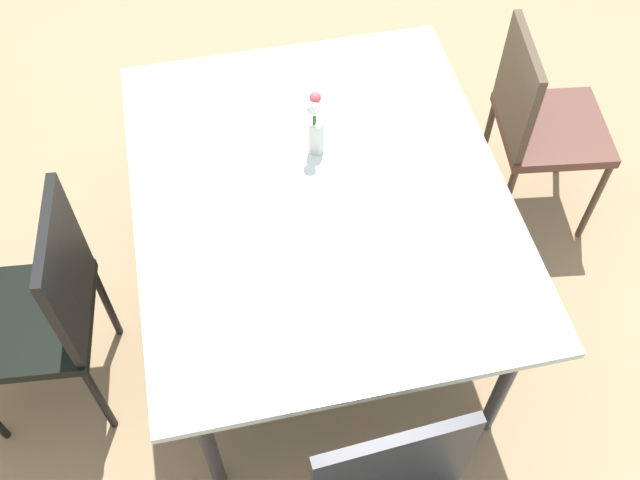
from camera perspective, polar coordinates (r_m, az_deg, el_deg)
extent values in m
plane|color=#9E7F5B|center=(3.01, -0.99, -4.64)|extent=(12.00, 12.00, 0.00)
cube|color=silver|center=(2.40, 0.00, 3.61)|extent=(1.45, 1.20, 0.03)
cube|color=#333338|center=(2.42, 0.00, 3.22)|extent=(1.42, 1.17, 0.02)
cylinder|color=#333338|center=(2.52, 14.02, -10.61)|extent=(0.05, 0.05, 0.70)
cylinder|color=#333338|center=(3.16, 6.37, 9.16)|extent=(0.05, 0.05, 0.70)
cylinder|color=#333338|center=(2.40, -8.62, -15.18)|extent=(0.05, 0.05, 0.70)
cylinder|color=#333338|center=(3.06, -11.37, 6.37)|extent=(0.05, 0.05, 0.70)
cube|color=brown|center=(3.08, 17.50, 8.18)|extent=(0.46, 0.46, 0.04)
cube|color=#4C3D2D|center=(2.87, 14.96, 11.14)|extent=(0.39, 0.08, 0.42)
cylinder|color=#4C3D2D|center=(3.42, 18.68, 7.66)|extent=(0.03, 0.03, 0.46)
cylinder|color=#4C3D2D|center=(3.20, 20.35, 2.82)|extent=(0.03, 0.03, 0.46)
cylinder|color=#4C3D2D|center=(3.31, 12.66, 7.56)|extent=(0.03, 0.03, 0.46)
cylinder|color=#4C3D2D|center=(3.08, 14.01, 2.54)|extent=(0.03, 0.03, 0.46)
cube|color=#2D2D33|center=(1.98, 5.49, -17.55)|extent=(0.05, 0.42, 0.49)
cube|color=black|center=(2.61, -21.65, -5.80)|extent=(0.46, 0.46, 0.04)
cube|color=black|center=(2.36, -18.91, -2.50)|extent=(0.40, 0.07, 0.47)
cylinder|color=black|center=(2.96, -23.39, -5.11)|extent=(0.03, 0.03, 0.45)
cylinder|color=black|center=(2.67, -16.61, -11.64)|extent=(0.03, 0.03, 0.45)
cylinder|color=black|center=(2.85, -16.13, -4.63)|extent=(0.03, 0.03, 0.45)
cylinder|color=silver|center=(2.46, -0.28, 7.97)|extent=(0.05, 0.05, 0.13)
cylinder|color=#2D662D|center=(2.40, -0.52, 9.11)|extent=(0.01, 0.01, 0.11)
sphere|color=white|center=(2.36, -0.53, 10.02)|extent=(0.04, 0.04, 0.04)
cylinder|color=#2D662D|center=(2.39, -0.36, 9.63)|extent=(0.01, 0.01, 0.15)
sphere|color=#DB4C56|center=(2.34, -0.37, 10.93)|extent=(0.04, 0.04, 0.04)
cylinder|color=#2D662D|center=(2.39, -0.44, 9.25)|extent=(0.01, 0.01, 0.13)
sphere|color=white|center=(2.35, -0.45, 10.33)|extent=(0.04, 0.04, 0.04)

